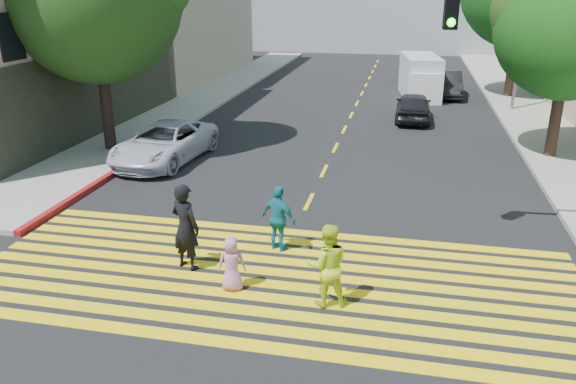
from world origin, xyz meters
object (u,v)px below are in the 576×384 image
(pedestrian_extra, at_px, (279,219))
(white_van, at_px, (420,78))
(pedestrian_child, at_px, (232,264))
(white_sedan, at_px, (165,143))
(silver_car, at_px, (425,69))
(tree_right_near, at_px, (575,17))
(dark_car_near, at_px, (413,106))
(dark_car_parked, at_px, (447,84))
(pedestrian_man, at_px, (185,227))
(pedestrian_woman, at_px, (327,265))

(pedestrian_extra, relative_size, white_van, 0.32)
(pedestrian_child, bearing_deg, white_sedan, -71.15)
(silver_car, xyz_separation_m, white_van, (-0.37, -6.94, 0.43))
(white_sedan, bearing_deg, white_van, 63.53)
(pedestrian_child, distance_m, white_van, 23.20)
(tree_right_near, relative_size, pedestrian_child, 6.23)
(tree_right_near, xyz_separation_m, white_sedan, (-13.84, -3.23, -4.35))
(pedestrian_child, bearing_deg, dark_car_near, -115.21)
(silver_car, distance_m, dark_car_parked, 6.42)
(pedestrian_child, distance_m, dark_car_near, 17.21)
(pedestrian_man, xyz_separation_m, pedestrian_extra, (1.84, 1.30, -0.18))
(tree_right_near, height_order, pedestrian_man, tree_right_near)
(white_van, bearing_deg, pedestrian_child, -107.73)
(pedestrian_child, relative_size, silver_car, 0.27)
(pedestrian_woman, bearing_deg, pedestrian_man, -29.04)
(pedestrian_child, xyz_separation_m, pedestrian_extra, (0.54, 2.04, 0.22))
(tree_right_near, bearing_deg, white_sedan, -166.88)
(pedestrian_man, relative_size, pedestrian_extra, 1.22)
(silver_car, bearing_deg, pedestrian_man, 74.03)
(silver_car, relative_size, dark_car_parked, 1.05)
(pedestrian_man, distance_m, dark_car_near, 16.83)
(tree_right_near, xyz_separation_m, pedestrian_woman, (-6.68, -11.66, -4.17))
(tree_right_near, xyz_separation_m, dark_car_parked, (-3.17, 11.97, -4.34))
(tree_right_near, distance_m, dark_car_parked, 13.12)
(white_sedan, bearing_deg, tree_right_near, 18.71)
(pedestrian_extra, bearing_deg, white_sedan, -22.41)
(dark_car_near, distance_m, dark_car_parked, 6.92)
(silver_car, bearing_deg, pedestrian_woman, 80.61)
(pedestrian_extra, distance_m, dark_car_parked, 22.01)
(tree_right_near, bearing_deg, white_van, 112.57)
(white_sedan, height_order, dark_car_near, white_sedan)
(tree_right_near, height_order, dark_car_near, tree_right_near)
(pedestrian_extra, relative_size, dark_car_parked, 0.38)
(tree_right_near, relative_size, dark_car_parked, 1.73)
(pedestrian_woman, distance_m, dark_car_near, 17.05)
(pedestrian_man, xyz_separation_m, dark_car_near, (4.95, 16.08, -0.33))
(dark_car_parked, distance_m, white_van, 1.71)
(pedestrian_child, relative_size, white_van, 0.24)
(pedestrian_man, height_order, white_sedan, pedestrian_man)
(tree_right_near, xyz_separation_m, white_van, (-4.72, 11.34, -3.96))
(dark_car_near, relative_size, white_van, 0.78)
(pedestrian_extra, xyz_separation_m, white_sedan, (-5.67, 6.24, -0.13))
(pedestrian_man, height_order, dark_car_parked, pedestrian_man)
(pedestrian_man, xyz_separation_m, white_sedan, (-3.84, 7.54, -0.31))
(pedestrian_child, bearing_deg, white_van, -112.88)
(pedestrian_child, distance_m, silver_car, 30.11)
(tree_right_near, relative_size, pedestrian_extra, 4.54)
(pedestrian_woman, xyz_separation_m, dark_car_parked, (3.51, 23.63, -0.16))
(pedestrian_woman, bearing_deg, white_van, -108.87)
(dark_car_near, bearing_deg, dark_car_parked, -105.64)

